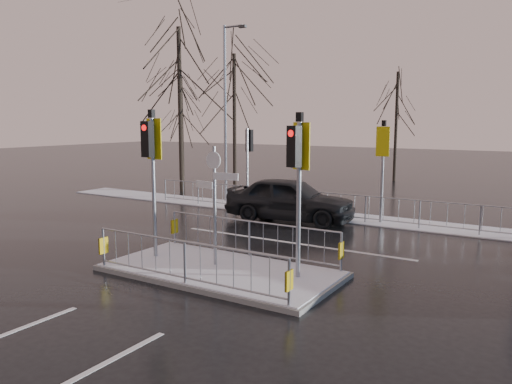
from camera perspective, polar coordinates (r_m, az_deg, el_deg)
The scene contains 11 objects.
ground at distance 12.88m, azimuth -4.10°, elevation -9.28°, with size 120.00×120.00×0.00m, color black.
snow_verge at distance 20.28m, azimuth 10.25°, elevation -2.87°, with size 30.00×2.00×0.04m, color white.
lane_markings at distance 12.63m, azimuth -5.00°, elevation -9.64°, with size 8.00×11.38×0.01m.
traffic_island at distance 12.79m, azimuth -4.13°, elevation -7.59°, with size 6.00×3.04×4.15m.
far_kerb_fixtures at distance 19.54m, azimuth 10.58°, elevation -0.32°, with size 18.00×0.65×3.83m.
car_far_lane at distance 19.29m, azimuth 3.91°, elevation -0.82°, with size 2.01×4.99×1.70m, color black.
tree_near_a at distance 27.53m, azimuth -8.73°, elevation 12.78°, with size 4.75×4.75×8.97m.
tree_near_b at distance 27.15m, azimuth -2.49°, elevation 10.89°, with size 4.00×4.00×7.55m.
tree_near_c at distance 30.64m, azimuth -8.49°, elevation 9.30°, with size 3.50×3.50×6.61m.
tree_far_a at distance 33.27m, azimuth 15.80°, elevation 9.54°, with size 3.75×3.75×7.08m.
street_lamp_left at distance 23.77m, azimuth -3.42°, elevation 9.69°, with size 1.25×0.18×8.20m.
Camera 1 is at (7.21, -9.96, 3.86)m, focal length 35.00 mm.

